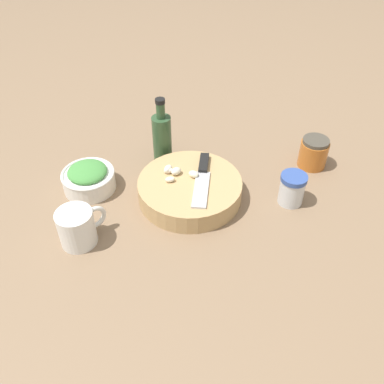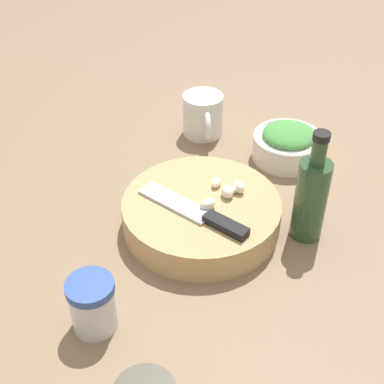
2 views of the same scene
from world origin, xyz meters
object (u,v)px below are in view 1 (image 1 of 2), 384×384
(cutting_board, at_px, (190,189))
(spice_jar, at_px, (292,189))
(herb_bowl, at_px, (89,178))
(coffee_mug, at_px, (78,227))
(honey_jar, at_px, (314,153))
(chef_knife, at_px, (202,177))
(garlic_cloves, at_px, (176,172))
(oil_bottle, at_px, (162,138))

(cutting_board, height_order, spice_jar, spice_jar)
(cutting_board, relative_size, herb_bowl, 1.91)
(coffee_mug, bearing_deg, honey_jar, -173.78)
(cutting_board, height_order, chef_knife, chef_knife)
(cutting_board, bearing_deg, herb_bowl, -27.62)
(cutting_board, bearing_deg, chef_knife, -177.47)
(cutting_board, relative_size, honey_jar, 3.09)
(coffee_mug, bearing_deg, chef_knife, -169.64)
(chef_knife, xyz_separation_m, spice_jar, (-0.19, 0.10, -0.01))
(chef_knife, xyz_separation_m, coffee_mug, (0.31, 0.06, -0.01))
(chef_knife, relative_size, garlic_cloves, 2.32)
(herb_bowl, height_order, honey_jar, honey_jar)
(cutting_board, distance_m, oil_bottle, 0.18)
(herb_bowl, bearing_deg, oil_bottle, -167.03)
(cutting_board, xyz_separation_m, honey_jar, (-0.35, -0.01, 0.01))
(cutting_board, distance_m, spice_jar, 0.25)
(garlic_cloves, bearing_deg, chef_knife, 149.42)
(garlic_cloves, bearing_deg, oil_bottle, -92.27)
(chef_knife, distance_m, oil_bottle, 0.17)
(spice_jar, xyz_separation_m, oil_bottle, (0.24, -0.26, 0.03))
(spice_jar, bearing_deg, cutting_board, -23.27)
(herb_bowl, height_order, coffee_mug, coffee_mug)
(garlic_cloves, distance_m, spice_jar, 0.28)
(garlic_cloves, xyz_separation_m, herb_bowl, (0.20, -0.08, -0.03))
(herb_bowl, bearing_deg, coffee_mug, 73.83)
(spice_jar, xyz_separation_m, coffee_mug, (0.50, -0.04, 0.00))
(herb_bowl, distance_m, spice_jar, 0.50)
(chef_knife, distance_m, coffee_mug, 0.31)
(herb_bowl, height_order, spice_jar, spice_jar)
(herb_bowl, bearing_deg, cutting_board, 152.38)
(oil_bottle, bearing_deg, spice_jar, 132.83)
(cutting_board, bearing_deg, spice_jar, 156.73)
(cutting_board, xyz_separation_m, oil_bottle, (0.02, -0.17, 0.05))
(honey_jar, bearing_deg, coffee_mug, 6.22)
(spice_jar, height_order, oil_bottle, oil_bottle)
(cutting_board, relative_size, coffee_mug, 2.28)
(cutting_board, relative_size, chef_knife, 1.31)
(honey_jar, bearing_deg, herb_bowl, -10.25)
(herb_bowl, bearing_deg, garlic_cloves, 157.41)
(garlic_cloves, relative_size, spice_jar, 1.04)
(coffee_mug, bearing_deg, herb_bowl, -106.17)
(garlic_cloves, distance_m, coffee_mug, 0.27)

